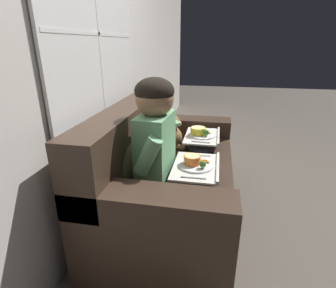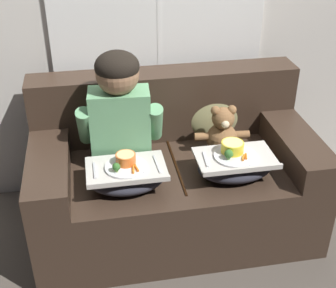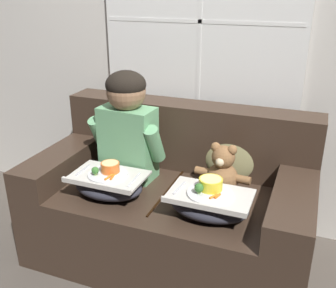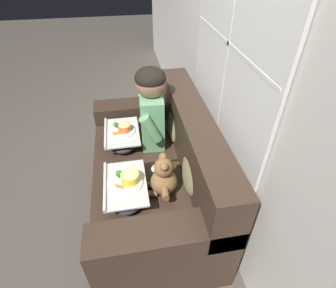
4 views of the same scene
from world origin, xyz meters
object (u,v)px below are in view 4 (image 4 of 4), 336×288
Objects in this scene: lap_tray_child at (122,137)px; lap_tray_teddy at (126,188)px; child_figure at (151,104)px; teddy_bear at (163,178)px; throw_pillow_behind_child at (176,121)px; throw_pillow_behind_teddy at (193,170)px; couch at (158,175)px.

lap_tray_child is 0.59m from lap_tray_teddy.
child_figure reaches higher than lap_tray_teddy.
child_figure is at bearing 179.71° from teddy_bear.
throw_pillow_behind_teddy is (0.59, 0.00, 0.00)m from throw_pillow_behind_child.
lap_tray_teddy is at bearing -37.96° from throw_pillow_behind_child.
throw_pillow_behind_teddy is at bearing 89.91° from teddy_bear.
throw_pillow_behind_child is at bearing 142.04° from lap_tray_teddy.
lap_tray_teddy is (0.30, -0.26, 0.21)m from couch.
child_figure is 0.39m from lap_tray_child.
teddy_bear is (-0.00, -0.21, -0.04)m from throw_pillow_behind_teddy.
throw_pillow_behind_child is 1.15× the size of teddy_bear.
teddy_bear is at bearing 23.39° from lap_tray_child.
couch reaches higher than throw_pillow_behind_child.
couch is 0.48m from throw_pillow_behind_child.
lap_tray_teddy is (-0.00, -0.46, -0.10)m from throw_pillow_behind_teddy.
couch is at bearing 41.08° from lap_tray_child.
lap_tray_teddy is (-0.00, -0.26, -0.06)m from teddy_bear.
child_figure reaches higher than throw_pillow_behind_teddy.
lap_tray_teddy is (0.59, -0.26, -0.29)m from child_figure.
throw_pillow_behind_teddy is at bearing 0.00° from throw_pillow_behind_child.
child_figure is at bearing 179.85° from couch.
lap_tray_child is at bearing -90.01° from child_figure.
child_figure is 0.64m from teddy_bear.
couch is at bearing -145.41° from throw_pillow_behind_teddy.
teddy_bear is 0.79× the size of lap_tray_child.
throw_pillow_behind_teddy reaches higher than lap_tray_child.
lap_tray_child is (-0.59, -0.26, -0.06)m from teddy_bear.
child_figure reaches higher than lap_tray_child.
couch is 4.28× the size of throw_pillow_behind_child.
throw_pillow_behind_child is 0.57× the size of child_figure.
throw_pillow_behind_child reaches higher than throw_pillow_behind_teddy.
throw_pillow_behind_child reaches higher than lap_tray_child.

